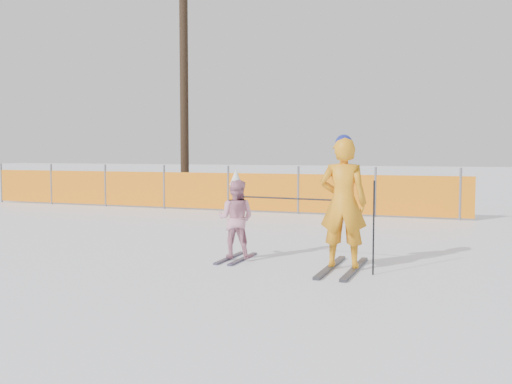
{
  "coord_description": "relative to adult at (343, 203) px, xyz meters",
  "views": [
    {
      "loc": [
        3.11,
        -7.75,
        1.62
      ],
      "look_at": [
        0.0,
        0.5,
        1.0
      ],
      "focal_mm": 40.0,
      "sensor_mm": 36.0,
      "label": 1
    }
  ],
  "objects": [
    {
      "name": "ground",
      "position": [
        -1.49,
        0.05,
        -0.93
      ],
      "size": [
        120.0,
        120.0,
        0.0
      ],
      "primitive_type": "plane",
      "color": "white",
      "rests_on": "ground"
    },
    {
      "name": "adult",
      "position": [
        0.0,
        0.0,
        0.0
      ],
      "size": [
        0.68,
        1.59,
        1.86
      ],
      "color": "black",
      "rests_on": "ground"
    },
    {
      "name": "child",
      "position": [
        -1.66,
        0.16,
        -0.3
      ],
      "size": [
        0.6,
        1.03,
        1.37
      ],
      "color": "black",
      "rests_on": "ground"
    },
    {
      "name": "tree_trunks",
      "position": [
        -0.6,
        9.78,
        2.25
      ],
      "size": [
        12.53,
        2.14,
        6.85
      ],
      "color": "black",
      "rests_on": "ground"
    },
    {
      "name": "safety_fence",
      "position": [
        -5.44,
        6.62,
        -0.37
      ],
      "size": [
        14.37,
        0.06,
        1.25
      ],
      "color": "#595960",
      "rests_on": "ground"
    },
    {
      "name": "ski_poles",
      "position": [
        -0.23,
        -0.05,
        -0.13
      ],
      "size": [
        2.0,
        0.37,
        1.25
      ],
      "color": "black",
      "rests_on": "ground"
    }
  ]
}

